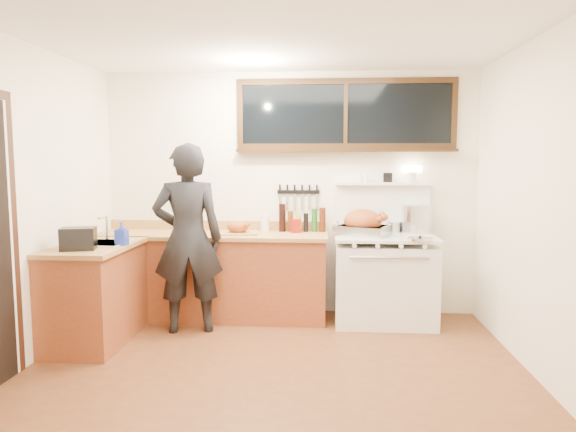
# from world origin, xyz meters

# --- Properties ---
(ground_plane) EXTENTS (4.00, 3.50, 0.02)m
(ground_plane) POSITION_xyz_m (0.00, 0.00, -0.01)
(ground_plane) COLOR #5C3018
(room_shell) EXTENTS (4.10, 3.60, 2.65)m
(room_shell) POSITION_xyz_m (0.00, 0.00, 1.65)
(room_shell) COLOR white
(room_shell) RESTS_ON ground
(counter_back) EXTENTS (2.44, 0.64, 1.00)m
(counter_back) POSITION_xyz_m (-0.80, 1.45, 0.45)
(counter_back) COLOR brown
(counter_back) RESTS_ON ground
(counter_left) EXTENTS (0.64, 1.09, 0.90)m
(counter_left) POSITION_xyz_m (-1.70, 0.62, 0.45)
(counter_left) COLOR brown
(counter_left) RESTS_ON ground
(sink_unit) EXTENTS (0.50, 0.45, 0.37)m
(sink_unit) POSITION_xyz_m (-1.68, 0.70, 0.85)
(sink_unit) COLOR white
(sink_unit) RESTS_ON counter_left
(vintage_stove) EXTENTS (1.02, 0.74, 1.60)m
(vintage_stove) POSITION_xyz_m (1.00, 1.41, 0.47)
(vintage_stove) COLOR white
(vintage_stove) RESTS_ON ground
(back_window) EXTENTS (2.32, 0.13, 0.77)m
(back_window) POSITION_xyz_m (0.60, 1.72, 2.06)
(back_window) COLOR black
(back_window) RESTS_ON room_shell
(knife_strip) EXTENTS (0.46, 0.03, 0.28)m
(knife_strip) POSITION_xyz_m (0.10, 1.73, 1.31)
(knife_strip) COLOR black
(knife_strip) RESTS_ON room_shell
(man) EXTENTS (0.74, 0.57, 1.82)m
(man) POSITION_xyz_m (-0.93, 0.98, 0.91)
(man) COLOR black
(man) RESTS_ON ground
(soap_bottle) EXTENTS (0.10, 0.10, 0.21)m
(soap_bottle) POSITION_xyz_m (-1.43, 0.62, 1.01)
(soap_bottle) COLOR blue
(soap_bottle) RESTS_ON counter_left
(toaster) EXTENTS (0.32, 0.26, 0.19)m
(toaster) POSITION_xyz_m (-1.70, 0.35, 1.00)
(toaster) COLOR black
(toaster) RESTS_ON counter_left
(cutting_board) EXTENTS (0.45, 0.36, 0.14)m
(cutting_board) POSITION_xyz_m (-0.51, 1.39, 0.95)
(cutting_board) COLOR #B68448
(cutting_board) RESTS_ON counter_back
(roast_turkey) EXTENTS (0.62, 0.55, 0.27)m
(roast_turkey) POSITION_xyz_m (0.78, 1.41, 1.01)
(roast_turkey) COLOR silver
(roast_turkey) RESTS_ON vintage_stove
(stockpot) EXTENTS (0.37, 0.37, 0.30)m
(stockpot) POSITION_xyz_m (1.36, 1.64, 1.05)
(stockpot) COLOR silver
(stockpot) RESTS_ON vintage_stove
(saucepan) EXTENTS (0.18, 0.28, 0.11)m
(saucepan) POSITION_xyz_m (1.12, 1.66, 0.96)
(saucepan) COLOR silver
(saucepan) RESTS_ON vintage_stove
(pot_lid) EXTENTS (0.26, 0.26, 0.04)m
(pot_lid) POSITION_xyz_m (1.30, 1.12, 0.91)
(pot_lid) COLOR silver
(pot_lid) RESTS_ON vintage_stove
(coffee_tin) EXTENTS (0.12, 0.10, 0.14)m
(coffee_tin) POSITION_xyz_m (0.08, 1.54, 0.97)
(coffee_tin) COLOR maroon
(coffee_tin) RESTS_ON counter_back
(pitcher) EXTENTS (0.09, 0.09, 0.18)m
(pitcher) POSITION_xyz_m (-0.25, 1.61, 0.99)
(pitcher) COLOR white
(pitcher) RESTS_ON counter_back
(bottle_cluster) EXTENTS (0.50, 0.07, 0.30)m
(bottle_cluster) POSITION_xyz_m (0.14, 1.63, 1.02)
(bottle_cluster) COLOR black
(bottle_cluster) RESTS_ON counter_back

